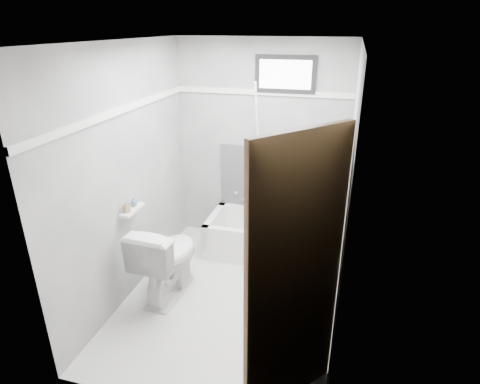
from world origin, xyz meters
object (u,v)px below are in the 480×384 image
(office_chair, at_px, (296,205))
(soap_bottle_b, at_px, (134,201))
(door, at_px, (332,319))
(soap_bottle_a, at_px, (126,207))
(toilet, at_px, (167,259))
(bathtub, at_px, (272,238))

(office_chair, bearing_deg, soap_bottle_b, -152.37)
(office_chair, bearing_deg, door, -85.74)
(soap_bottle_a, xyz_separation_m, soap_bottle_b, (0.00, 0.14, -0.01))
(toilet, distance_m, soap_bottle_a, 0.66)
(office_chair, height_order, soap_bottle_a, office_chair)
(office_chair, height_order, door, door)
(office_chair, height_order, toilet, office_chair)
(soap_bottle_b, bearing_deg, bathtub, 39.91)
(toilet, xyz_separation_m, soap_bottle_a, (-0.32, -0.10, 0.57))
(toilet, bearing_deg, soap_bottle_b, -3.33)
(door, distance_m, soap_bottle_b, 2.28)
(bathtub, xyz_separation_m, soap_bottle_a, (-1.17, -1.12, 0.76))
(bathtub, distance_m, soap_bottle_a, 1.79)
(door, xyz_separation_m, soap_bottle_b, (-1.92, 1.23, -0.04))
(door, bearing_deg, office_chair, 102.51)
(office_chair, bearing_deg, bathtub, -177.37)
(soap_bottle_a, height_order, soap_bottle_b, soap_bottle_a)
(door, relative_size, soap_bottle_a, 17.19)
(door, relative_size, soap_bottle_b, 23.92)
(bathtub, relative_size, toilet, 1.85)
(bathtub, distance_m, office_chair, 0.50)
(toilet, height_order, soap_bottle_b, soap_bottle_b)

